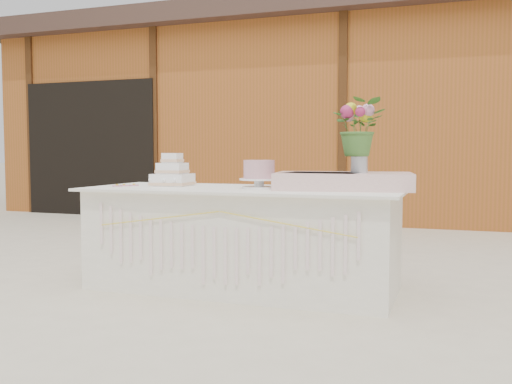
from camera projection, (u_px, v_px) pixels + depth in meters
ground at (243, 288)px, 4.36m from camera, size 80.00×80.00×0.00m
barn at (364, 116)px, 9.89m from camera, size 12.60×4.60×3.30m
cake_table at (243, 238)px, 4.33m from camera, size 2.40×1.00×0.77m
wedding_cake at (173, 175)px, 4.60m from camera, size 0.31×0.31×0.26m
pink_cake_stand at (259, 173)px, 4.24m from camera, size 0.29×0.29×0.21m
satin_runner at (343, 181)px, 4.14m from camera, size 1.05×0.70×0.12m
flower_vase at (359, 161)px, 4.13m from camera, size 0.12×0.12×0.17m
bouquet at (360, 121)px, 4.11m from camera, size 0.40×0.35×0.42m
loose_flowers at (135, 184)px, 4.63m from camera, size 0.22×0.40×0.02m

